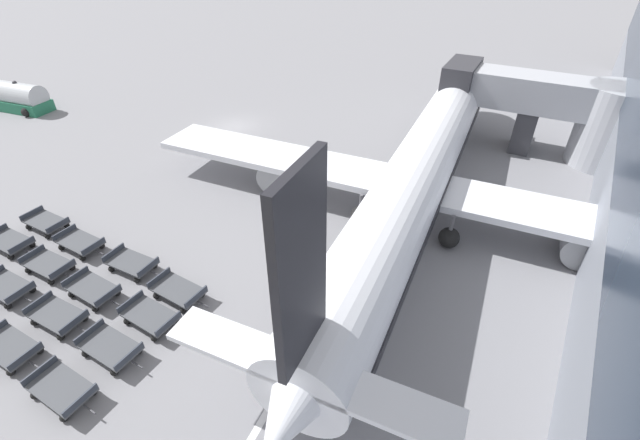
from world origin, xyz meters
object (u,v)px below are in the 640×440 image
(baggage_dolly_row_mid_b_col_a, at_px, (10,242))
(baggage_dolly_row_far_col_d, at_px, (178,291))
(baggage_dolly_row_near_col_c, at_px, (10,348))
(baggage_dolly_row_mid_a_col_b, at_px, (7,287))
(baggage_dolly_row_mid_a_col_c, at_px, (58,316))
(baggage_dolly_row_mid_b_col_d, at_px, (150,316))
(fuel_tanker_secondary, at_px, (13,97))
(baggage_dolly_row_mid_a_col_d, at_px, (110,348))
(baggage_dolly_row_mid_b_col_b, at_px, (49,265))
(baggage_dolly_row_far_col_c, at_px, (132,263))
(baggage_dolly_row_far_col_b, at_px, (80,243))
(baggage_dolly_row_far_col_a, at_px, (46,222))
(baggage_dolly_row_mid_b_col_c, at_px, (93,289))
(airplane, at_px, (420,171))
(baggage_dolly_row_near_col_d, at_px, (62,389))

(baggage_dolly_row_mid_b_col_a, bearing_deg, baggage_dolly_row_far_col_d, 11.30)
(baggage_dolly_row_near_col_c, relative_size, baggage_dolly_row_mid_a_col_b, 1.00)
(baggage_dolly_row_mid_a_col_c, xyz_separation_m, baggage_dolly_row_mid_b_col_d, (3.87, 2.34, 0.00))
(baggage_dolly_row_near_col_c, distance_m, baggage_dolly_row_far_col_d, 7.54)
(fuel_tanker_secondary, xyz_separation_m, baggage_dolly_row_mid_a_col_d, (34.71, -14.65, -0.80))
(baggage_dolly_row_mid_a_col_d, distance_m, baggage_dolly_row_mid_b_col_b, 8.01)
(baggage_dolly_row_far_col_c, bearing_deg, baggage_dolly_row_far_col_b, -174.94)
(baggage_dolly_row_far_col_c, relative_size, baggage_dolly_row_far_col_d, 1.01)
(baggage_dolly_row_mid_a_col_c, bearing_deg, baggage_dolly_row_mid_b_col_d, 31.14)
(baggage_dolly_row_mid_a_col_c, bearing_deg, baggage_dolly_row_near_col_c, -91.09)
(baggage_dolly_row_mid_a_col_b, bearing_deg, baggage_dolly_row_mid_a_col_d, 2.49)
(baggage_dolly_row_mid_b_col_a, xyz_separation_m, baggage_dolly_row_mid_b_col_d, (11.84, 0.39, 0.00))
(baggage_dolly_row_mid_b_col_a, bearing_deg, baggage_dolly_row_mid_a_col_c, -13.76)
(baggage_dolly_row_far_col_a, bearing_deg, baggage_dolly_row_mid_b_col_c, -15.66)
(baggage_dolly_row_mid_b_col_d, bearing_deg, fuel_tanker_secondary, 160.31)
(baggage_dolly_row_mid_a_col_b, height_order, baggage_dolly_row_mid_a_col_d, same)
(baggage_dolly_row_mid_a_col_c, bearing_deg, baggage_dolly_row_mid_b_col_a, 166.24)
(airplane, bearing_deg, baggage_dolly_row_far_col_a, -143.45)
(baggage_dolly_row_far_col_c, bearing_deg, baggage_dolly_row_mid_b_col_b, -146.94)
(baggage_dolly_row_mid_b_col_b, relative_size, baggage_dolly_row_far_col_c, 1.00)
(baggage_dolly_row_near_col_c, relative_size, baggage_dolly_row_mid_b_col_d, 1.01)
(airplane, xyz_separation_m, baggage_dolly_row_far_col_c, (-11.35, -14.05, -2.50))
(baggage_dolly_row_near_col_c, relative_size, baggage_dolly_row_mid_b_col_a, 1.00)
(baggage_dolly_row_near_col_d, height_order, baggage_dolly_row_far_col_a, same)
(baggage_dolly_row_mid_b_col_d, xyz_separation_m, baggage_dolly_row_far_col_a, (-11.90, 1.91, 0.00))
(baggage_dolly_row_mid_a_col_d, relative_size, baggage_dolly_row_far_col_d, 1.00)
(baggage_dolly_row_far_col_b, xyz_separation_m, baggage_dolly_row_far_col_d, (8.02, 0.19, 0.00))
(baggage_dolly_row_mid_b_col_a, bearing_deg, baggage_dolly_row_mid_b_col_d, 1.89)
(baggage_dolly_row_mid_a_col_d, distance_m, baggage_dolly_row_far_col_d, 4.16)
(baggage_dolly_row_mid_a_col_d, bearing_deg, baggage_dolly_row_near_col_c, -148.42)
(baggage_dolly_row_near_col_d, xyz_separation_m, baggage_dolly_row_far_col_a, (-11.93, 6.50, 0.00))
(baggage_dolly_row_mid_b_col_b, bearing_deg, baggage_dolly_row_mid_a_col_b, -94.79)
(baggage_dolly_row_mid_a_col_c, relative_size, baggage_dolly_row_far_col_c, 1.00)
(baggage_dolly_row_mid_a_col_b, xyz_separation_m, baggage_dolly_row_far_col_d, (7.90, 4.50, 0.00))
(baggage_dolly_row_mid_a_col_c, bearing_deg, baggage_dolly_row_far_col_d, 48.95)
(baggage_dolly_row_mid_b_col_a, xyz_separation_m, baggage_dolly_row_mid_b_col_b, (3.98, 0.00, 0.00))
(baggage_dolly_row_mid_a_col_d, xyz_separation_m, baggage_dolly_row_mid_b_col_a, (-11.78, 1.82, 0.00))
(baggage_dolly_row_mid_a_col_c, bearing_deg, baggage_dolly_row_near_col_d, -30.02)
(baggage_dolly_row_mid_b_col_d, bearing_deg, baggage_dolly_row_far_col_d, 94.14)
(baggage_dolly_row_mid_b_col_b, bearing_deg, fuel_tanker_secondary, 154.51)
(airplane, relative_size, baggage_dolly_row_far_col_d, 11.65)
(baggage_dolly_row_mid_a_col_b, bearing_deg, airplane, 50.59)
(fuel_tanker_secondary, bearing_deg, baggage_dolly_row_far_col_c, -18.53)
(baggage_dolly_row_mid_a_col_c, xyz_separation_m, baggage_dolly_row_mid_a_col_d, (3.82, 0.13, 0.00))
(baggage_dolly_row_mid_a_col_d, bearing_deg, baggage_dolly_row_far_col_d, 91.23)
(baggage_dolly_row_near_col_c, distance_m, baggage_dolly_row_mid_b_col_b, 5.76)
(airplane, xyz_separation_m, baggage_dolly_row_near_col_c, (-11.28, -20.77, -2.50))
(baggage_dolly_row_mid_a_col_d, distance_m, baggage_dolly_row_mid_b_col_d, 2.21)
(baggage_dolly_row_mid_b_col_c, bearing_deg, baggage_dolly_row_mid_a_col_b, -150.69)
(baggage_dolly_row_near_col_d, bearing_deg, baggage_dolly_row_near_col_c, 179.89)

